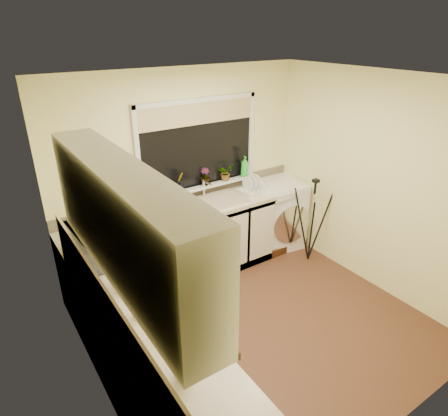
# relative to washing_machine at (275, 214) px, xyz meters

# --- Properties ---
(floor) EXTENTS (3.20, 3.20, 0.00)m
(floor) POSITION_rel_washing_machine_xyz_m (-1.25, -1.22, -0.47)
(floor) COLOR brown
(floor) RESTS_ON ground
(ceiling) EXTENTS (3.20, 3.20, 0.00)m
(ceiling) POSITION_rel_washing_machine_xyz_m (-1.25, -1.22, 1.98)
(ceiling) COLOR white
(ceiling) RESTS_ON ground
(wall_back) EXTENTS (3.20, 0.00, 3.20)m
(wall_back) POSITION_rel_washing_machine_xyz_m (-1.25, 0.28, 0.76)
(wall_back) COLOR #FFF9AA
(wall_back) RESTS_ON ground
(wall_front) EXTENTS (3.20, 0.00, 3.20)m
(wall_front) POSITION_rel_washing_machine_xyz_m (-1.25, -2.72, 0.76)
(wall_front) COLOR #FFF9AA
(wall_front) RESTS_ON ground
(wall_left) EXTENTS (0.00, 3.00, 3.00)m
(wall_left) POSITION_rel_washing_machine_xyz_m (-2.85, -1.22, 0.76)
(wall_left) COLOR #FFF9AA
(wall_left) RESTS_ON ground
(wall_right) EXTENTS (0.00, 3.00, 3.00)m
(wall_right) POSITION_rel_washing_machine_xyz_m (0.35, -1.22, 0.76)
(wall_right) COLOR #FFF9AA
(wall_right) RESTS_ON ground
(base_cabinet_back) EXTENTS (2.55, 0.60, 0.86)m
(base_cabinet_back) POSITION_rel_washing_machine_xyz_m (-1.57, -0.02, -0.04)
(base_cabinet_back) COLOR silver
(base_cabinet_back) RESTS_ON floor
(base_cabinet_left) EXTENTS (0.54, 2.40, 0.86)m
(base_cabinet_left) POSITION_rel_washing_machine_xyz_m (-2.55, -1.52, -0.04)
(base_cabinet_left) COLOR silver
(base_cabinet_left) RESTS_ON floor
(worktop_back) EXTENTS (3.20, 0.60, 0.04)m
(worktop_back) POSITION_rel_washing_machine_xyz_m (-1.25, -0.02, 0.41)
(worktop_back) COLOR beige
(worktop_back) RESTS_ON base_cabinet_back
(worktop_left) EXTENTS (0.60, 2.40, 0.04)m
(worktop_left) POSITION_rel_washing_machine_xyz_m (-2.55, -1.52, 0.41)
(worktop_left) COLOR beige
(worktop_left) RESTS_ON base_cabinet_left
(upper_cabinet) EXTENTS (0.28, 1.90, 0.70)m
(upper_cabinet) POSITION_rel_washing_machine_xyz_m (-2.69, -1.67, 1.33)
(upper_cabinet) COLOR silver
(upper_cabinet) RESTS_ON wall_left
(splashback_left) EXTENTS (0.02, 2.40, 0.45)m
(splashback_left) POSITION_rel_washing_machine_xyz_m (-2.84, -1.52, 0.66)
(splashback_left) COLOR beige
(splashback_left) RESTS_ON wall_left
(splashback_back) EXTENTS (3.20, 0.02, 0.14)m
(splashback_back) POSITION_rel_washing_machine_xyz_m (-1.25, 0.27, 0.50)
(splashback_back) COLOR beige
(splashback_back) RESTS_ON wall_back
(window_glass) EXTENTS (1.50, 0.02, 1.00)m
(window_glass) POSITION_rel_washing_machine_xyz_m (-1.05, 0.27, 1.08)
(window_glass) COLOR black
(window_glass) RESTS_ON wall_back
(window_blind) EXTENTS (1.50, 0.02, 0.25)m
(window_blind) POSITION_rel_washing_machine_xyz_m (-1.05, 0.24, 1.46)
(window_blind) COLOR tan
(window_blind) RESTS_ON wall_back
(windowsill) EXTENTS (1.60, 0.14, 0.03)m
(windowsill) POSITION_rel_washing_machine_xyz_m (-1.05, 0.21, 0.57)
(windowsill) COLOR white
(windowsill) RESTS_ON wall_back
(sink) EXTENTS (0.82, 0.46, 0.03)m
(sink) POSITION_rel_washing_machine_xyz_m (-1.05, -0.02, 0.45)
(sink) COLOR tan
(sink) RESTS_ON worktop_back
(faucet) EXTENTS (0.03, 0.03, 0.24)m
(faucet) POSITION_rel_washing_machine_xyz_m (-1.05, 0.16, 0.55)
(faucet) COLOR silver
(faucet) RESTS_ON worktop_back
(washing_machine) EXTENTS (0.76, 0.74, 0.93)m
(washing_machine) POSITION_rel_washing_machine_xyz_m (0.00, 0.00, 0.00)
(washing_machine) COLOR white
(washing_machine) RESTS_ON floor
(laptop) EXTENTS (0.35, 0.35, 0.23)m
(laptop) POSITION_rel_washing_machine_xyz_m (-1.84, -0.08, 0.50)
(laptop) COLOR #A8A8B1
(laptop) RESTS_ON worktop_back
(kettle) EXTENTS (0.15, 0.15, 0.20)m
(kettle) POSITION_rel_washing_machine_xyz_m (-2.47, -1.07, 0.54)
(kettle) COLOR white
(kettle) RESTS_ON worktop_left
(dish_rack) EXTENTS (0.38, 0.30, 0.05)m
(dish_rack) POSITION_rel_washing_machine_xyz_m (-0.43, -0.03, 0.46)
(dish_rack) COLOR silver
(dish_rack) RESTS_ON worktop_back
(tripod) EXTENTS (0.68, 0.68, 1.14)m
(tripod) POSITION_rel_washing_machine_xyz_m (0.10, -0.58, 0.10)
(tripod) COLOR black
(tripod) RESTS_ON floor
(glass_jug) EXTENTS (0.11, 0.11, 0.16)m
(glass_jug) POSITION_rel_washing_machine_xyz_m (-2.56, -2.09, 0.52)
(glass_jug) COLOR silver
(glass_jug) RESTS_ON worktop_left
(steel_jar) EXTENTS (0.08, 0.08, 0.10)m
(steel_jar) POSITION_rel_washing_machine_xyz_m (-2.56, -1.44, 0.49)
(steel_jar) COLOR silver
(steel_jar) RESTS_ON worktop_left
(microwave) EXTENTS (0.42, 0.60, 0.32)m
(microwave) POSITION_rel_washing_machine_xyz_m (-2.57, -0.49, 0.60)
(microwave) COLOR silver
(microwave) RESTS_ON worktop_left
(plant_b) EXTENTS (0.15, 0.13, 0.24)m
(plant_b) POSITION_rel_washing_machine_xyz_m (-1.38, 0.19, 0.70)
(plant_b) COLOR #999999
(plant_b) RESTS_ON windowsill
(plant_c) EXTENTS (0.12, 0.12, 0.21)m
(plant_c) POSITION_rel_washing_machine_xyz_m (-1.00, 0.21, 0.69)
(plant_c) COLOR #999999
(plant_c) RESTS_ON windowsill
(plant_d) EXTENTS (0.23, 0.21, 0.21)m
(plant_d) POSITION_rel_washing_machine_xyz_m (-0.70, 0.20, 0.69)
(plant_d) COLOR #999999
(plant_d) RESTS_ON windowsill
(soap_bottle_green) EXTENTS (0.13, 0.13, 0.27)m
(soap_bottle_green) POSITION_rel_washing_machine_xyz_m (-0.42, 0.18, 0.72)
(soap_bottle_green) COLOR green
(soap_bottle_green) RESTS_ON windowsill
(soap_bottle_clear) EXTENTS (0.11, 0.11, 0.18)m
(soap_bottle_clear) POSITION_rel_washing_machine_xyz_m (-0.33, 0.20, 0.68)
(soap_bottle_clear) COLOR #999999
(soap_bottle_clear) RESTS_ON windowsill
(cup_back) EXTENTS (0.15, 0.15, 0.09)m
(cup_back) POSITION_rel_washing_machine_xyz_m (-0.24, 0.01, 0.48)
(cup_back) COLOR white
(cup_back) RESTS_ON worktop_back
(cup_left) EXTENTS (0.10, 0.10, 0.08)m
(cup_left) POSITION_rel_washing_machine_xyz_m (-2.51, -1.73, 0.48)
(cup_left) COLOR beige
(cup_left) RESTS_ON worktop_left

